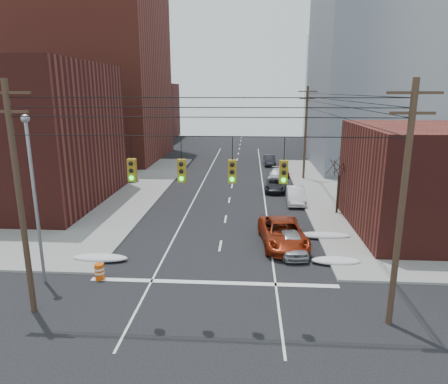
# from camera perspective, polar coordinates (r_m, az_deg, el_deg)

# --- Properties ---
(ground) EXTENTS (160.00, 160.00, 0.00)m
(ground) POSITION_cam_1_polar(r_m,az_deg,el_deg) (17.51, -3.67, -22.52)
(ground) COLOR black
(ground) RESTS_ON ground
(building_brick_tall) EXTENTS (24.00, 20.00, 30.00)m
(building_brick_tall) POSITION_cam_1_polar(r_m,az_deg,el_deg) (67.26, -19.93, 17.32)
(building_brick_tall) COLOR maroon
(building_brick_tall) RESTS_ON ground
(building_brick_far) EXTENTS (22.00, 18.00, 12.00)m
(building_brick_far) POSITION_cam_1_polar(r_m,az_deg,el_deg) (92.33, -14.18, 11.07)
(building_brick_far) COLOR #4E1B17
(building_brick_far) RESTS_ON ground
(building_office) EXTENTS (22.00, 20.00, 25.00)m
(building_office) POSITION_cam_1_polar(r_m,az_deg,el_deg) (61.30, 23.66, 15.02)
(building_office) COLOR gray
(building_office) RESTS_ON ground
(building_glass) EXTENTS (20.00, 18.00, 22.00)m
(building_glass) POSITION_cam_1_polar(r_m,az_deg,el_deg) (86.75, 19.02, 13.87)
(building_glass) COLOR gray
(building_glass) RESTS_ON ground
(utility_pole_left) EXTENTS (2.20, 0.28, 11.00)m
(utility_pole_left) POSITION_cam_1_polar(r_m,az_deg,el_deg) (20.40, -27.19, -0.63)
(utility_pole_left) COLOR #473323
(utility_pole_left) RESTS_ON ground
(utility_pole_right) EXTENTS (2.20, 0.28, 11.00)m
(utility_pole_right) POSITION_cam_1_polar(r_m,az_deg,el_deg) (18.72, 24.10, -1.52)
(utility_pole_right) COLOR #473323
(utility_pole_right) RESTS_ON ground
(utility_pole_far) EXTENTS (2.20, 0.28, 11.00)m
(utility_pole_far) POSITION_cam_1_polar(r_m,az_deg,el_deg) (48.57, 11.58, 8.45)
(utility_pole_far) COLOR #473323
(utility_pole_far) RESTS_ON ground
(traffic_signals) EXTENTS (17.00, 0.42, 2.02)m
(traffic_signals) POSITION_cam_1_polar(r_m,az_deg,el_deg) (17.28, -2.48, 3.22)
(traffic_signals) COLOR black
(traffic_signals) RESTS_ON ground
(street_light) EXTENTS (0.44, 0.44, 9.32)m
(street_light) POSITION_cam_1_polar(r_m,az_deg,el_deg) (23.47, -25.56, 0.71)
(street_light) COLOR gray
(street_light) RESTS_ON ground
(bare_tree) EXTENTS (2.09, 2.20, 4.93)m
(bare_tree) POSITION_cam_1_polar(r_m,az_deg,el_deg) (35.69, 15.98, 0.50)
(bare_tree) COLOR black
(bare_tree) RESTS_ON ground
(snow_nw) EXTENTS (3.50, 1.08, 0.42)m
(snow_nw) POSITION_cam_1_polar(r_m,az_deg,el_deg) (26.77, -17.24, -8.96)
(snow_nw) COLOR silver
(snow_nw) RESTS_ON ground
(snow_ne) EXTENTS (3.00, 1.08, 0.42)m
(snow_ne) POSITION_cam_1_polar(r_m,az_deg,el_deg) (26.12, 15.68, -9.43)
(snow_ne) COLOR silver
(snow_ne) RESTS_ON ground
(snow_east_far) EXTENTS (4.00, 1.08, 0.42)m
(snow_east_far) POSITION_cam_1_polar(r_m,az_deg,el_deg) (30.22, 13.97, -6.03)
(snow_east_far) COLOR silver
(snow_east_far) RESTS_ON ground
(red_pickup) EXTENTS (3.50, 6.55, 1.75)m
(red_pickup) POSITION_cam_1_polar(r_m,az_deg,el_deg) (28.15, 8.41, -5.83)
(red_pickup) COLOR maroon
(red_pickup) RESTS_ON ground
(parked_car_a) EXTENTS (2.02, 4.28, 1.42)m
(parked_car_a) POSITION_cam_1_polar(r_m,az_deg,el_deg) (26.96, 9.62, -7.19)
(parked_car_a) COLOR #A3A3A8
(parked_car_a) RESTS_ON ground
(parked_car_b) EXTENTS (1.78, 4.75, 1.55)m
(parked_car_b) POSITION_cam_1_polar(r_m,az_deg,el_deg) (38.69, 10.21, -0.48)
(parked_car_b) COLOR silver
(parked_car_b) RESTS_ON ground
(parked_car_c) EXTENTS (2.68, 4.94, 1.31)m
(parked_car_c) POSITION_cam_1_polar(r_m,az_deg,el_deg) (43.11, 7.42, 0.99)
(parked_car_c) COLOR black
(parked_car_c) RESTS_ON ground
(parked_car_d) EXTENTS (2.58, 5.01, 1.39)m
(parked_car_d) POSITION_cam_1_polar(r_m,az_deg,el_deg) (48.12, 7.61, 2.42)
(parked_car_d) COLOR silver
(parked_car_d) RESTS_ON ground
(parked_car_e) EXTENTS (1.71, 4.13, 1.40)m
(parked_car_e) POSITION_cam_1_polar(r_m,az_deg,el_deg) (51.11, 8.30, 3.10)
(parked_car_e) COLOR maroon
(parked_car_e) RESTS_ON ground
(parked_car_f) EXTENTS (1.67, 4.46, 1.46)m
(parked_car_f) POSITION_cam_1_polar(r_m,az_deg,el_deg) (58.18, 6.49, 4.54)
(parked_car_f) COLOR black
(parked_car_f) RESTS_ON ground
(lot_car_a) EXTENTS (4.37, 2.28, 1.37)m
(lot_car_a) POSITION_cam_1_polar(r_m,az_deg,el_deg) (42.94, -19.98, 0.43)
(lot_car_a) COLOR silver
(lot_car_a) RESTS_ON sidewalk_nw
(lot_car_b) EXTENTS (4.68, 2.48, 1.25)m
(lot_car_b) POSITION_cam_1_polar(r_m,az_deg,el_deg) (48.38, -14.77, 2.23)
(lot_car_b) COLOR silver
(lot_car_b) RESTS_ON sidewalk_nw
(lot_car_c) EXTENTS (5.47, 3.51, 1.47)m
(lot_car_c) POSITION_cam_1_polar(r_m,az_deg,el_deg) (43.27, -25.68, 0.04)
(lot_car_c) COLOR black
(lot_car_c) RESTS_ON sidewalk_nw
(lot_car_d) EXTENTS (4.62, 2.96, 1.47)m
(lot_car_d) POSITION_cam_1_polar(r_m,az_deg,el_deg) (46.42, -21.22, 1.37)
(lot_car_d) COLOR #A4A4A8
(lot_car_d) RESTS_ON sidewalk_nw
(construction_barrel) EXTENTS (0.70, 0.70, 0.94)m
(construction_barrel) POSITION_cam_1_polar(r_m,az_deg,el_deg) (24.23, -17.36, -10.78)
(construction_barrel) COLOR #D54E0B
(construction_barrel) RESTS_ON ground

